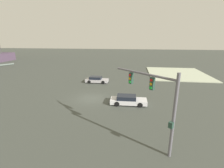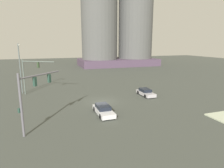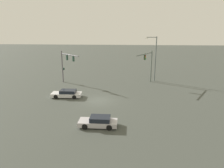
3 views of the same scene
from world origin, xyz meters
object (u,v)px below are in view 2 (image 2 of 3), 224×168
object	(u,v)px
sedan_car_waiting_far	(103,110)
streetlamp_curved_arm	(20,66)
sedan_car_approaching	(146,92)
traffic_signal_opposite_side	(31,92)
traffic_signal_near_corner	(30,71)

from	to	relation	value
sedan_car_waiting_far	streetlamp_curved_arm	bearing A→B (deg)	-144.17
sedan_car_approaching	sedan_car_waiting_far	bearing A→B (deg)	-56.17
traffic_signal_opposite_side	sedan_car_approaching	size ratio (longest dim) A/B	1.46
traffic_signal_near_corner	sedan_car_approaching	size ratio (longest dim) A/B	1.46
streetlamp_curved_arm	sedan_car_approaching	bearing A→B (deg)	55.64
sedan_car_waiting_far	traffic_signal_opposite_side	bearing A→B (deg)	-74.99
streetlamp_curved_arm	sedan_car_waiting_far	bearing A→B (deg)	24.74
traffic_signal_near_corner	sedan_car_waiting_far	size ratio (longest dim) A/B	1.34
streetlamp_curved_arm	sedan_car_waiting_far	size ratio (longest dim) A/B	1.91
traffic_signal_opposite_side	sedan_car_approaching	world-z (taller)	traffic_signal_opposite_side
traffic_signal_opposite_side	traffic_signal_near_corner	bearing A→B (deg)	46.50
sedan_car_approaching	sedan_car_waiting_far	xyz separation A→B (m)	(-9.68, -6.37, 0.00)
sedan_car_waiting_far	sedan_car_approaching	bearing A→B (deg)	122.71
traffic_signal_near_corner	streetlamp_curved_arm	distance (m)	2.30
sedan_car_waiting_far	traffic_signal_near_corner	bearing A→B (deg)	-146.11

